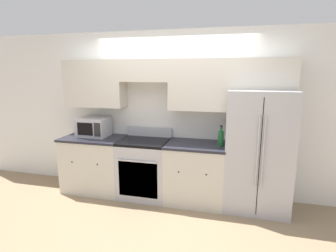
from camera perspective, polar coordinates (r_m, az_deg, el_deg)
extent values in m
plane|color=#937A5B|center=(4.06, -1.11, -17.21)|extent=(12.00, 12.00, 0.00)
cube|color=white|center=(4.25, 1.15, 2.71)|extent=(8.00, 0.06, 2.60)
cube|color=beige|center=(4.48, -15.54, 8.88)|extent=(0.98, 0.33, 0.75)
cube|color=beige|center=(4.12, -4.82, 11.91)|extent=(0.76, 0.33, 0.34)
cube|color=beige|center=(3.90, 13.27, 8.64)|extent=(1.76, 0.33, 0.75)
cube|color=beige|center=(4.60, -15.59, -8.10)|extent=(0.98, 0.62, 0.88)
cube|color=#23232D|center=(4.47, -15.90, -2.56)|extent=(1.01, 0.64, 0.03)
sphere|color=black|center=(4.43, -20.15, -7.37)|extent=(0.03, 0.03, 0.03)
sphere|color=black|center=(4.20, -15.09, -8.06)|extent=(0.03, 0.03, 0.03)
cube|color=beige|center=(4.07, 5.94, -10.35)|extent=(0.87, 0.62, 0.88)
cube|color=#23232D|center=(3.92, 6.08, -4.14)|extent=(0.89, 0.64, 0.03)
sphere|color=black|center=(3.77, 2.33, -9.95)|extent=(0.03, 0.03, 0.03)
sphere|color=black|center=(3.72, 8.31, -10.40)|extent=(0.03, 0.03, 0.03)
cube|color=#B7B7BC|center=(4.25, -5.14, -9.39)|extent=(0.76, 0.62, 0.88)
cube|color=black|center=(4.00, -6.58, -11.47)|extent=(0.61, 0.01, 0.56)
cube|color=black|center=(4.11, -5.26, -3.42)|extent=(0.76, 0.62, 0.04)
cube|color=#B7B7BC|center=(4.34, -4.06, -1.22)|extent=(0.76, 0.04, 0.16)
cylinder|color=silver|center=(3.88, -6.82, -7.68)|extent=(0.61, 0.02, 0.02)
cube|color=#B7B7BC|center=(3.98, 18.89, -5.02)|extent=(0.89, 0.76, 1.72)
cube|color=black|center=(3.63, 19.34, -6.67)|extent=(0.01, 0.01, 1.59)
cylinder|color=#B7B7BC|center=(3.57, 18.91, -5.47)|extent=(0.02, 0.02, 0.95)
cylinder|color=#B7B7BC|center=(3.58, 20.03, -5.51)|extent=(0.02, 0.02, 0.95)
cube|color=#B7B7BC|center=(4.52, -15.86, -0.16)|extent=(0.49, 0.39, 0.31)
cube|color=black|center=(4.38, -17.64, -0.65)|extent=(0.27, 0.01, 0.20)
cube|color=#262628|center=(4.27, -15.17, -0.80)|extent=(0.11, 0.01, 0.22)
cylinder|color=#195928|center=(3.85, 11.43, -2.67)|extent=(0.08, 0.08, 0.22)
cylinder|color=#195928|center=(3.82, 11.51, -0.67)|extent=(0.03, 0.03, 0.06)
cylinder|color=black|center=(3.81, 11.54, -0.06)|extent=(0.04, 0.04, 0.02)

